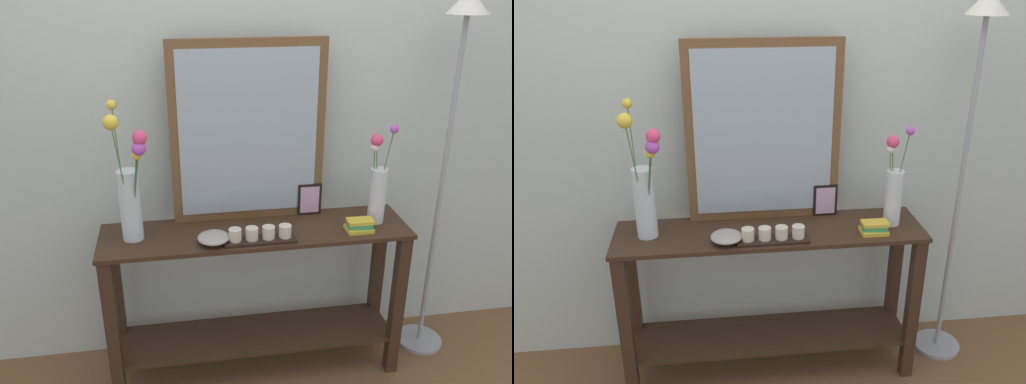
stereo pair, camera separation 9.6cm
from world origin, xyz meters
TOP-DOWN VIEW (x-y plane):
  - ground_plane at (0.00, 0.00)m, footprint 7.00×6.00m
  - wall_back at (0.00, 0.29)m, footprint 6.40×0.08m
  - console_table at (0.00, 0.00)m, footprint 1.42×0.35m
  - mirror_leaning at (-0.01, 0.14)m, footprint 0.71×0.03m
  - tall_vase_left at (-0.54, -0.01)m, footprint 0.17×0.21m
  - vase_right at (0.57, 0.00)m, footprint 0.11×0.09m
  - candle_tray at (0.00, -0.11)m, footprint 0.32×0.09m
  - picture_frame_small at (0.28, 0.13)m, footprint 0.12×0.01m
  - decorative_bowl at (-0.20, -0.09)m, footprint 0.14×0.14m
  - book_stack at (0.47, -0.08)m, footprint 0.13×0.09m
  - floor_lamp at (0.91, 0.04)m, footprint 0.24×0.24m

SIDE VIEW (x-z plane):
  - ground_plane at x=0.00m, z-range -0.02..0.00m
  - console_table at x=0.00m, z-range 0.08..0.87m
  - book_stack at x=0.47m, z-range 0.78..0.84m
  - decorative_bowl at x=-0.20m, z-range 0.79..0.83m
  - candle_tray at x=0.00m, z-range 0.78..0.85m
  - picture_frame_small at x=0.28m, z-range 0.78..0.94m
  - vase_right at x=0.57m, z-range 0.72..1.20m
  - tall_vase_left at x=-0.54m, z-range 0.72..1.33m
  - mirror_leaning at x=-0.01m, z-range 0.78..1.62m
  - floor_lamp at x=0.91m, z-range 0.32..2.13m
  - wall_back at x=0.00m, z-range 0.00..2.70m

